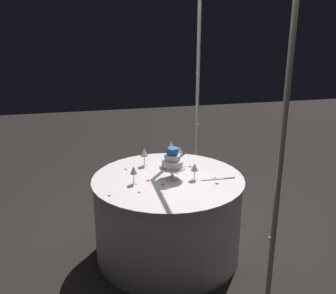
{
  "coord_description": "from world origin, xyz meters",
  "views": [
    {
      "loc": [
        2.93,
        -0.69,
        1.98
      ],
      "look_at": [
        0.0,
        0.0,
        1.0
      ],
      "focal_mm": 41.32,
      "sensor_mm": 36.0,
      "label": 1
    }
  ],
  "objects": [
    {
      "name": "wine_glass_0",
      "position": [
        0.05,
        -0.3,
        0.83
      ],
      "size": [
        0.06,
        0.06,
        0.15
      ],
      "color": "silver",
      "rests_on": "main_table"
    },
    {
      "name": "rose_petal_2",
      "position": [
        0.02,
        -0.18,
        0.73
      ],
      "size": [
        0.03,
        0.04,
        0.0
      ],
      "primitive_type": "ellipsoid",
      "rotation": [
        0.0,
        0.0,
        1.86
      ],
      "color": "red",
      "rests_on": "main_table"
    },
    {
      "name": "rose_petal_0",
      "position": [
        0.23,
        -0.28,
        0.73
      ],
      "size": [
        0.03,
        0.03,
        0.0
      ],
      "primitive_type": "ellipsoid",
      "rotation": [
        0.0,
        0.0,
        2.27
      ],
      "color": "red",
      "rests_on": "main_table"
    },
    {
      "name": "rose_petal_6",
      "position": [
        0.1,
        0.38,
        0.73
      ],
      "size": [
        0.04,
        0.03,
        0.0
      ],
      "primitive_type": "ellipsoid",
      "rotation": [
        0.0,
        0.0,
        3.77
      ],
      "color": "red",
      "rests_on": "main_table"
    },
    {
      "name": "rose_petal_8",
      "position": [
        0.24,
        -0.51,
        0.73
      ],
      "size": [
        0.03,
        0.03,
        0.0
      ],
      "primitive_type": "ellipsoid",
      "rotation": [
        0.0,
        0.0,
        2.75
      ],
      "color": "red",
      "rests_on": "main_table"
    },
    {
      "name": "rose_petal_1",
      "position": [
        -0.21,
        0.01,
        0.73
      ],
      "size": [
        0.03,
        0.03,
        0.0
      ],
      "primitive_type": "ellipsoid",
      "rotation": [
        0.0,
        0.0,
        1.67
      ],
      "color": "red",
      "rests_on": "main_table"
    },
    {
      "name": "rose_petal_3",
      "position": [
        -0.27,
        -0.32,
        0.73
      ],
      "size": [
        0.04,
        0.04,
        0.0
      ],
      "primitive_type": "ellipsoid",
      "rotation": [
        0.0,
        0.0,
        3.82
      ],
      "color": "red",
      "rests_on": "main_table"
    },
    {
      "name": "decorative_arch",
      "position": [
        -0.0,
        0.52,
        1.47
      ],
      "size": [
        1.8,
        0.06,
        2.33
      ],
      "color": "#B7B29E",
      "rests_on": "ground"
    },
    {
      "name": "wine_glass_3",
      "position": [
        -0.33,
        -0.14,
        0.85
      ],
      "size": [
        0.07,
        0.07,
        0.17
      ],
      "color": "silver",
      "rests_on": "main_table"
    },
    {
      "name": "cake_knife",
      "position": [
        0.12,
        0.42,
        0.73
      ],
      "size": [
        0.03,
        0.3,
        0.01
      ],
      "color": "silver",
      "rests_on": "main_table"
    },
    {
      "name": "wine_glass_2",
      "position": [
        -0.53,
        0.16,
        0.84
      ],
      "size": [
        0.06,
        0.06,
        0.16
      ],
      "color": "silver",
      "rests_on": "main_table"
    },
    {
      "name": "tiered_cake",
      "position": [
        0.03,
        0.03,
        0.88
      ],
      "size": [
        0.22,
        0.22,
        0.27
      ],
      "color": "silver",
      "rests_on": "main_table"
    },
    {
      "name": "rose_petal_4",
      "position": [
        -0.08,
        0.09,
        0.73
      ],
      "size": [
        0.03,
        0.03,
        0.0
      ],
      "primitive_type": "ellipsoid",
      "rotation": [
        0.0,
        0.0,
        4.28
      ],
      "color": "red",
      "rests_on": "main_table"
    },
    {
      "name": "main_table",
      "position": [
        0.0,
        0.0,
        0.36
      ],
      "size": [
        1.28,
        1.28,
        0.72
      ],
      "color": "white",
      "rests_on": "ground"
    },
    {
      "name": "ground_plane",
      "position": [
        0.0,
        0.0,
        0.0
      ],
      "size": [
        12.0,
        12.0,
        0.0
      ],
      "primitive_type": "plane",
      "color": "black"
    },
    {
      "name": "rose_petal_9",
      "position": [
        0.14,
        -0.07,
        0.73
      ],
      "size": [
        0.04,
        0.03,
        0.0
      ],
      "primitive_type": "ellipsoid",
      "rotation": [
        0.0,
        0.0,
        0.23
      ],
      "color": "red",
      "rests_on": "main_table"
    },
    {
      "name": "wine_glass_4",
      "position": [
        -0.27,
        0.16,
        0.87
      ],
      "size": [
        0.07,
        0.07,
        0.19
      ],
      "color": "silver",
      "rests_on": "main_table"
    },
    {
      "name": "rose_petal_5",
      "position": [
        0.21,
        0.36,
        0.73
      ],
      "size": [
        0.05,
        0.04,
        0.0
      ],
      "primitive_type": "ellipsoid",
      "rotation": [
        0.0,
        0.0,
        0.48
      ],
      "color": "red",
      "rests_on": "main_table"
    },
    {
      "name": "rose_petal_7",
      "position": [
        -0.2,
        0.25,
        0.73
      ],
      "size": [
        0.04,
        0.03,
        0.0
      ],
      "primitive_type": "ellipsoid",
      "rotation": [
        0.0,
        0.0,
        3.47
      ],
      "color": "red",
      "rests_on": "main_table"
    },
    {
      "name": "wine_glass_1",
      "position": [
        0.08,
        0.21,
        0.83
      ],
      "size": [
        0.06,
        0.06,
        0.14
      ],
      "color": "silver",
      "rests_on": "main_table"
    }
  ]
}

